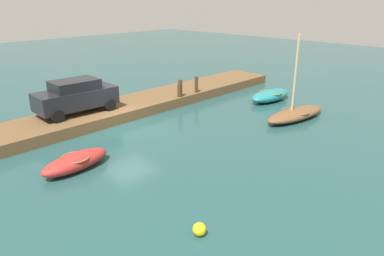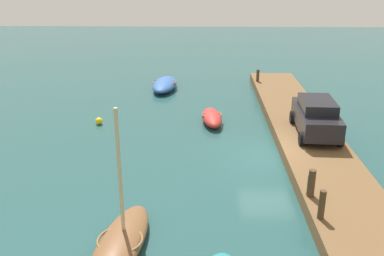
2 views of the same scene
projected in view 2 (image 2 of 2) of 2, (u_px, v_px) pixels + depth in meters
ground_plane at (269, 156)px, 19.90m from camera, size 84.00×84.00×0.00m
dock_platform at (314, 151)px, 19.75m from camera, size 27.17×3.08×0.58m
dinghy_red at (212, 117)px, 23.85m from camera, size 2.95×1.33×0.67m
rowboat_brown at (120, 243)px, 13.25m from camera, size 4.56×1.95×4.60m
rowboat_blue at (165, 84)px, 30.15m from camera, size 4.00×1.92×0.71m
mooring_post_west at (322, 205)px, 13.91m from camera, size 0.22×0.22×1.02m
mooring_post_mid_west at (311, 183)px, 15.23m from camera, size 0.25×0.25×1.04m
mooring_post_mid_east at (311, 186)px, 15.35m from camera, size 0.25×0.25×0.77m
mooring_post_east at (258, 76)px, 29.91m from camera, size 0.21×0.21×0.84m
parked_car at (316, 116)px, 20.65m from camera, size 4.20×2.12×1.74m
marker_buoy at (99, 121)px, 23.73m from camera, size 0.40×0.40×0.40m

